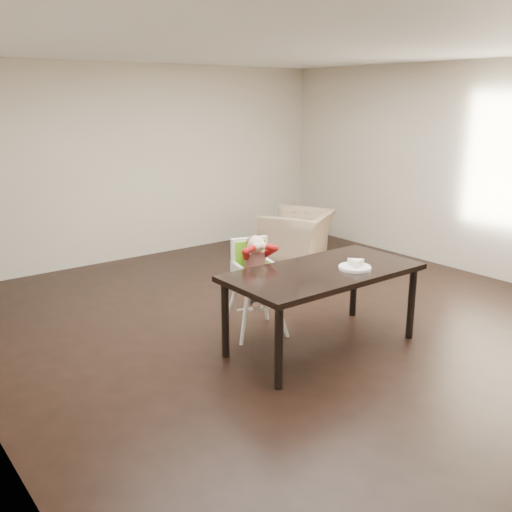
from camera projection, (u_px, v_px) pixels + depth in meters
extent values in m
plane|color=black|center=(309.00, 328.00, 5.75)|extent=(7.00, 7.00, 0.00)
cube|color=#C1B2A0|center=(143.00, 163.00, 8.06)|extent=(6.00, 0.02, 2.70)
cube|color=#C1B2A0|center=(488.00, 171.00, 7.15)|extent=(0.02, 7.00, 2.70)
cube|color=white|center=(316.00, 43.00, 5.03)|extent=(6.00, 7.00, 0.02)
cube|color=black|center=(323.00, 272.00, 5.12)|extent=(1.80, 0.90, 0.05)
cylinder|color=black|center=(279.00, 348.00, 4.46)|extent=(0.07, 0.07, 0.70)
cylinder|color=black|center=(411.00, 303.00, 5.42)|extent=(0.07, 0.07, 0.70)
cylinder|color=black|center=(225.00, 320.00, 5.02)|extent=(0.07, 0.07, 0.70)
cylinder|color=black|center=(354.00, 284.00, 5.98)|extent=(0.07, 0.07, 0.70)
cylinder|color=white|center=(244.00, 316.00, 5.35)|extent=(0.05, 0.05, 0.52)
cylinder|color=white|center=(280.00, 311.00, 5.49)|extent=(0.05, 0.05, 0.52)
cylinder|color=white|center=(231.00, 303.00, 5.68)|extent=(0.05, 0.05, 0.52)
cylinder|color=white|center=(265.00, 298.00, 5.82)|extent=(0.05, 0.05, 0.52)
cube|color=white|center=(255.00, 282.00, 5.51)|extent=(0.44, 0.42, 0.05)
cube|color=#6ED51B|center=(255.00, 278.00, 5.50)|extent=(0.36, 0.35, 0.03)
cube|color=white|center=(249.00, 257.00, 5.58)|extent=(0.37, 0.14, 0.39)
cube|color=#6ED51B|center=(250.00, 258.00, 5.56)|extent=(0.31, 0.10, 0.35)
cube|color=black|center=(247.00, 261.00, 5.48)|extent=(0.07, 0.17, 0.02)
cube|color=black|center=(259.00, 260.00, 5.52)|extent=(0.07, 0.17, 0.02)
cylinder|color=#AC2513|center=(255.00, 265.00, 5.47)|extent=(0.26, 0.26, 0.25)
sphere|color=beige|center=(256.00, 244.00, 5.40)|extent=(0.20, 0.20, 0.17)
ellipsoid|color=brown|center=(255.00, 242.00, 5.41)|extent=(0.21, 0.20, 0.13)
sphere|color=beige|center=(256.00, 247.00, 5.30)|extent=(0.09, 0.09, 0.07)
sphere|color=beige|center=(263.00, 246.00, 5.33)|extent=(0.09, 0.09, 0.07)
cylinder|color=white|center=(355.00, 268.00, 5.13)|extent=(0.34, 0.34, 0.02)
torus|color=white|center=(355.00, 267.00, 5.12)|extent=(0.34, 0.34, 0.01)
imported|color=tan|center=(297.00, 227.00, 8.23)|extent=(1.20, 1.07, 0.88)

